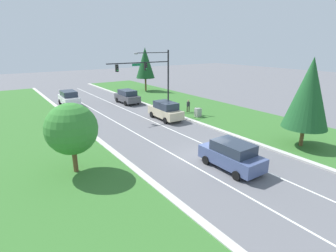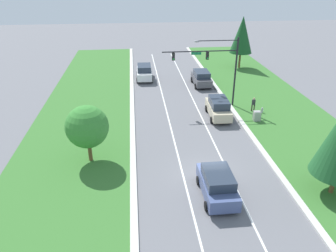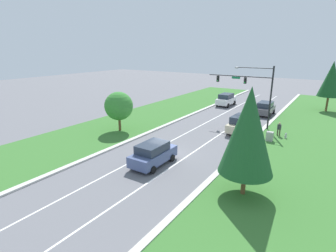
{
  "view_description": "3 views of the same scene",
  "coord_description": "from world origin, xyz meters",
  "px_view_note": "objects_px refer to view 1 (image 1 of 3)",
  "views": [
    {
      "loc": [
        -13.25,
        -13.79,
        8.48
      ],
      "look_at": [
        -1.59,
        3.06,
        2.11
      ],
      "focal_mm": 28.0,
      "sensor_mm": 36.0,
      "label": 1
    },
    {
      "loc": [
        -5.2,
        -20.56,
        14.5
      ],
      "look_at": [
        -2.44,
        5.53,
        1.85
      ],
      "focal_mm": 35.0,
      "sensor_mm": 36.0,
      "label": 2
    },
    {
      "loc": [
        12.93,
        -19.37,
        9.83
      ],
      "look_at": [
        -1.99,
        3.36,
        1.8
      ],
      "focal_mm": 28.0,
      "sensor_mm": 36.0,
      "label": 3
    }
  ],
  "objects_px": {
    "oak_near_left_tree": "(71,129)",
    "graphite_suv": "(127,96)",
    "utility_cabinet": "(198,113)",
    "fire_hydrant": "(196,110)",
    "champagne_suv": "(165,110)",
    "conifer_far_right_tree": "(145,63)",
    "traffic_signal_mast": "(152,72)",
    "pedestrian": "(188,106)",
    "conifer_near_right_tree": "(309,93)",
    "white_suv": "(69,98)",
    "slate_blue_suv": "(232,155)"
  },
  "relations": [
    {
      "from": "conifer_far_right_tree",
      "to": "white_suv",
      "type": "bearing_deg",
      "value": -163.73
    },
    {
      "from": "traffic_signal_mast",
      "to": "conifer_near_right_tree",
      "type": "relative_size",
      "value": 1.1
    },
    {
      "from": "slate_blue_suv",
      "to": "conifer_near_right_tree",
      "type": "xyz_separation_m",
      "value": [
        8.2,
        -0.55,
        3.65
      ]
    },
    {
      "from": "utility_cabinet",
      "to": "fire_hydrant",
      "type": "bearing_deg",
      "value": 55.87
    },
    {
      "from": "graphite_suv",
      "to": "champagne_suv",
      "type": "relative_size",
      "value": 0.94
    },
    {
      "from": "oak_near_left_tree",
      "to": "graphite_suv",
      "type": "bearing_deg",
      "value": 54.72
    },
    {
      "from": "fire_hydrant",
      "to": "conifer_near_right_tree",
      "type": "distance_m",
      "value": 15.0
    },
    {
      "from": "graphite_suv",
      "to": "fire_hydrant",
      "type": "height_order",
      "value": "graphite_suv"
    },
    {
      "from": "fire_hydrant",
      "to": "champagne_suv",
      "type": "bearing_deg",
      "value": -174.83
    },
    {
      "from": "slate_blue_suv",
      "to": "white_suv",
      "type": "relative_size",
      "value": 0.96
    },
    {
      "from": "utility_cabinet",
      "to": "oak_near_left_tree",
      "type": "xyz_separation_m",
      "value": [
        -16.47,
        -6.18,
        2.6
      ]
    },
    {
      "from": "traffic_signal_mast",
      "to": "pedestrian",
      "type": "xyz_separation_m",
      "value": [
        4.13,
        -2.04,
        -4.34
      ]
    },
    {
      "from": "traffic_signal_mast",
      "to": "graphite_suv",
      "type": "distance_m",
      "value": 8.77
    },
    {
      "from": "white_suv",
      "to": "conifer_far_right_tree",
      "type": "height_order",
      "value": "conifer_far_right_tree"
    },
    {
      "from": "white_suv",
      "to": "traffic_signal_mast",
      "type": "bearing_deg",
      "value": -54.81
    },
    {
      "from": "utility_cabinet",
      "to": "traffic_signal_mast",
      "type": "bearing_deg",
      "value": 129.26
    },
    {
      "from": "pedestrian",
      "to": "oak_near_left_tree",
      "type": "height_order",
      "value": "oak_near_left_tree"
    },
    {
      "from": "traffic_signal_mast",
      "to": "pedestrian",
      "type": "relative_size",
      "value": 4.93
    },
    {
      "from": "slate_blue_suv",
      "to": "fire_hydrant",
      "type": "height_order",
      "value": "slate_blue_suv"
    },
    {
      "from": "champagne_suv",
      "to": "traffic_signal_mast",
      "type": "bearing_deg",
      "value": 90.41
    },
    {
      "from": "graphite_suv",
      "to": "conifer_far_right_tree",
      "type": "bearing_deg",
      "value": 45.11
    },
    {
      "from": "slate_blue_suv",
      "to": "fire_hydrant",
      "type": "distance_m",
      "value": 16.22
    },
    {
      "from": "white_suv",
      "to": "fire_hydrant",
      "type": "relative_size",
      "value": 7.07
    },
    {
      "from": "graphite_suv",
      "to": "champagne_suv",
      "type": "xyz_separation_m",
      "value": [
        -0.28,
        -10.69,
        0.03
      ]
    },
    {
      "from": "white_suv",
      "to": "oak_near_left_tree",
      "type": "xyz_separation_m",
      "value": [
        -5.35,
        -21.77,
        2.05
      ]
    },
    {
      "from": "utility_cabinet",
      "to": "slate_blue_suv",
      "type": "bearing_deg",
      "value": -121.11
    },
    {
      "from": "graphite_suv",
      "to": "traffic_signal_mast",
      "type": "bearing_deg",
      "value": -91.85
    },
    {
      "from": "oak_near_left_tree",
      "to": "conifer_far_right_tree",
      "type": "relative_size",
      "value": 0.61
    },
    {
      "from": "pedestrian",
      "to": "conifer_near_right_tree",
      "type": "xyz_separation_m",
      "value": [
        0.59,
        -14.86,
        3.73
      ]
    },
    {
      "from": "slate_blue_suv",
      "to": "white_suv",
      "type": "xyz_separation_m",
      "value": [
        -3.97,
        27.44,
        0.09
      ]
    },
    {
      "from": "traffic_signal_mast",
      "to": "slate_blue_suv",
      "type": "xyz_separation_m",
      "value": [
        -3.47,
        -16.36,
        -4.26
      ]
    },
    {
      "from": "pedestrian",
      "to": "conifer_near_right_tree",
      "type": "height_order",
      "value": "conifer_near_right_tree"
    },
    {
      "from": "graphite_suv",
      "to": "utility_cabinet",
      "type": "height_order",
      "value": "graphite_suv"
    },
    {
      "from": "champagne_suv",
      "to": "pedestrian",
      "type": "xyz_separation_m",
      "value": [
        4.22,
        0.96,
        -0.15
      ]
    },
    {
      "from": "conifer_far_right_tree",
      "to": "oak_near_left_tree",
      "type": "bearing_deg",
      "value": -128.32
    },
    {
      "from": "graphite_suv",
      "to": "utility_cabinet",
      "type": "relative_size",
      "value": 4.36
    },
    {
      "from": "traffic_signal_mast",
      "to": "conifer_near_right_tree",
      "type": "height_order",
      "value": "traffic_signal_mast"
    },
    {
      "from": "traffic_signal_mast",
      "to": "white_suv",
      "type": "bearing_deg",
      "value": 123.88
    },
    {
      "from": "white_suv",
      "to": "pedestrian",
      "type": "relative_size",
      "value": 2.93
    },
    {
      "from": "graphite_suv",
      "to": "conifer_far_right_tree",
      "type": "height_order",
      "value": "conifer_far_right_tree"
    },
    {
      "from": "traffic_signal_mast",
      "to": "utility_cabinet",
      "type": "height_order",
      "value": "traffic_signal_mast"
    },
    {
      "from": "slate_blue_suv",
      "to": "conifer_near_right_tree",
      "type": "distance_m",
      "value": 8.99
    },
    {
      "from": "slate_blue_suv",
      "to": "conifer_near_right_tree",
      "type": "height_order",
      "value": "conifer_near_right_tree"
    },
    {
      "from": "slate_blue_suv",
      "to": "conifer_near_right_tree",
      "type": "bearing_deg",
      "value": -3.62
    },
    {
      "from": "champagne_suv",
      "to": "conifer_near_right_tree",
      "type": "xyz_separation_m",
      "value": [
        4.81,
        -13.9,
        3.58
      ]
    },
    {
      "from": "utility_cabinet",
      "to": "conifer_near_right_tree",
      "type": "xyz_separation_m",
      "value": [
        1.04,
        -12.41,
        4.12
      ]
    },
    {
      "from": "white_suv",
      "to": "utility_cabinet",
      "type": "height_order",
      "value": "white_suv"
    },
    {
      "from": "slate_blue_suv",
      "to": "conifer_near_right_tree",
      "type": "relative_size",
      "value": 0.62
    },
    {
      "from": "traffic_signal_mast",
      "to": "white_suv",
      "type": "relative_size",
      "value": 1.69
    },
    {
      "from": "graphite_suv",
      "to": "oak_near_left_tree",
      "type": "xyz_separation_m",
      "value": [
        -12.99,
        -18.36,
        2.11
      ]
    }
  ]
}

